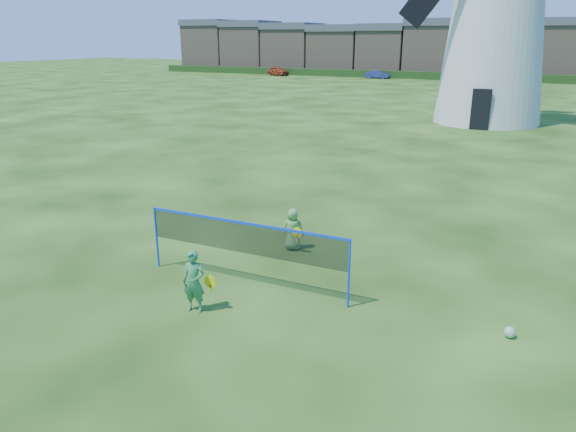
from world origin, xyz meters
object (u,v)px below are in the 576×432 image
(player_girl, at_px, (194,282))
(player_boy, at_px, (293,229))
(badminton_net, at_px, (244,239))
(windmill, at_px, (498,9))
(car_left, at_px, (278,71))
(play_ball, at_px, (510,332))
(car_right, at_px, (377,74))

(player_girl, xyz_separation_m, player_boy, (0.38, 4.03, -0.10))
(player_boy, bearing_deg, badminton_net, 70.40)
(windmill, distance_m, car_left, 49.45)
(play_ball, xyz_separation_m, car_left, (-37.06, 64.44, 0.54))
(windmill, relative_size, badminton_net, 4.01)
(windmill, height_order, play_ball, windmill)
(badminton_net, distance_m, player_girl, 1.64)
(player_girl, height_order, play_ball, player_girl)
(windmill, xyz_separation_m, player_girl, (-2.39, -30.27, -6.47))
(player_boy, bearing_deg, car_left, -81.61)
(windmill, height_order, car_left, windmill)
(player_girl, distance_m, player_boy, 4.05)
(car_right, bearing_deg, play_ball, -163.74)
(play_ball, bearing_deg, car_right, 108.64)
(badminton_net, height_order, player_girl, badminton_net)
(player_girl, xyz_separation_m, car_right, (-15.91, 66.75, -0.13))
(player_boy, distance_m, play_ball, 6.13)
(player_boy, bearing_deg, player_girl, 66.21)
(car_right, bearing_deg, player_boy, -167.82)
(play_ball, relative_size, car_right, 0.07)
(player_girl, height_order, car_left, player_girl)
(windmill, bearing_deg, car_right, 116.65)
(player_boy, height_order, car_right, player_boy)
(badminton_net, bearing_deg, car_right, 103.98)
(windmill, xyz_separation_m, badminton_net, (-2.06, -28.74, -6.00))
(player_boy, height_order, car_left, car_left)
(player_boy, height_order, play_ball, player_boy)
(windmill, distance_m, badminton_net, 29.43)
(player_girl, bearing_deg, player_boy, 75.98)
(windmill, relative_size, player_boy, 17.67)
(player_girl, xyz_separation_m, play_ball, (6.03, 1.70, -0.56))
(windmill, relative_size, play_ball, 92.07)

